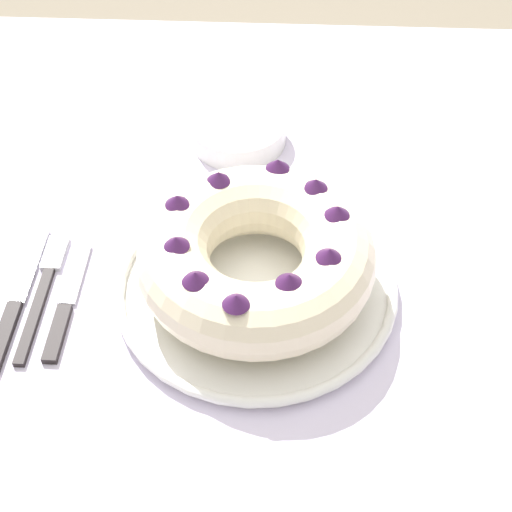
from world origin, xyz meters
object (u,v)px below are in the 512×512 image
at_px(serving_dish, 256,285).
at_px(fork, 44,287).
at_px(serving_knife, 15,306).
at_px(cake_knife, 65,309).
at_px(side_bowl, 238,131).
at_px(bundt_cake, 256,255).

xyz_separation_m(serving_dish, fork, (-0.24, -0.01, -0.01)).
xyz_separation_m(serving_dish, serving_knife, (-0.27, -0.04, -0.01)).
distance_m(serving_knife, cake_knife, 0.06).
xyz_separation_m(serving_dish, side_bowl, (-0.04, 0.27, 0.01)).
relative_size(bundt_cake, cake_knife, 1.56).
bearing_deg(fork, cake_knife, -49.44).
distance_m(serving_knife, side_bowl, 0.39).
xyz_separation_m(bundt_cake, cake_knife, (-0.21, -0.04, -0.06)).
bearing_deg(serving_dish, cake_knife, -169.44).
distance_m(cake_knife, side_bowl, 0.36).
height_order(serving_dish, serving_knife, serving_dish).
relative_size(bundt_cake, serving_knife, 1.24).
xyz_separation_m(fork, side_bowl, (0.20, 0.28, 0.01)).
bearing_deg(serving_knife, cake_knife, -1.35).
distance_m(serving_dish, side_bowl, 0.28).
distance_m(bundt_cake, serving_knife, 0.28).
bearing_deg(bundt_cake, side_bowl, 97.98).
relative_size(bundt_cake, side_bowl, 1.96).
xyz_separation_m(bundt_cake, side_bowl, (-0.04, 0.27, -0.04)).
bearing_deg(side_bowl, bundt_cake, -82.02).
bearing_deg(fork, bundt_cake, -2.82).
distance_m(fork, side_bowl, 0.35).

